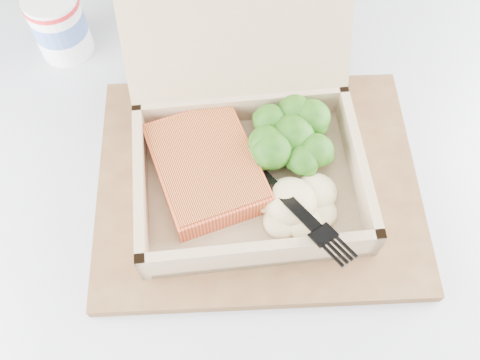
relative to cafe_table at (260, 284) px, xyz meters
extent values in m
plane|color=#96969B|center=(0.41, 0.47, -0.54)|extent=(4.00, 4.00, 0.00)
cylinder|color=black|center=(0.00, 0.00, -0.53)|extent=(0.44, 0.44, 0.02)
cylinder|color=black|center=(0.00, 0.00, -0.19)|extent=(0.08, 0.08, 0.70)
cube|color=#ACAEB6|center=(0.00, 0.00, 0.17)|extent=(1.03, 1.03, 0.03)
cube|color=brown|center=(0.01, 0.05, 0.20)|extent=(0.40, 0.34, 0.01)
cube|color=#A08760|center=(-0.01, 0.05, 0.21)|extent=(0.26, 0.21, 0.01)
cube|color=#A08463|center=(-0.12, 0.06, 0.23)|extent=(0.04, 0.18, 0.05)
cube|color=#A08463|center=(0.11, 0.03, 0.23)|extent=(0.04, 0.18, 0.05)
cube|color=#A08463|center=(-0.02, -0.04, 0.23)|extent=(0.23, 0.04, 0.05)
cube|color=#A08463|center=(0.01, 0.13, 0.23)|extent=(0.23, 0.04, 0.05)
cube|color=#A08760|center=(0.01, 0.18, 0.32)|extent=(0.25, 0.13, 0.17)
cube|color=orange|center=(-0.05, 0.07, 0.23)|extent=(0.11, 0.14, 0.03)
ellipsoid|color=#D3C388|center=(0.03, 0.01, 0.23)|extent=(0.09, 0.08, 0.03)
cube|color=black|center=(0.00, 0.07, 0.24)|extent=(0.05, 0.11, 0.03)
cube|color=black|center=(0.03, -0.01, 0.24)|extent=(0.04, 0.05, 0.02)
cylinder|color=silver|center=(-0.18, 0.31, 0.23)|extent=(0.07, 0.07, 0.08)
cylinder|color=#4463A8|center=(-0.18, 0.31, 0.23)|extent=(0.07, 0.07, 0.03)
cylinder|color=red|center=(-0.18, 0.31, 0.26)|extent=(0.07, 0.07, 0.01)
cube|color=white|center=(0.09, 0.21, 0.19)|extent=(0.11, 0.14, 0.00)
camera|label=1|loc=(-0.08, -0.21, 0.71)|focal=40.00mm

